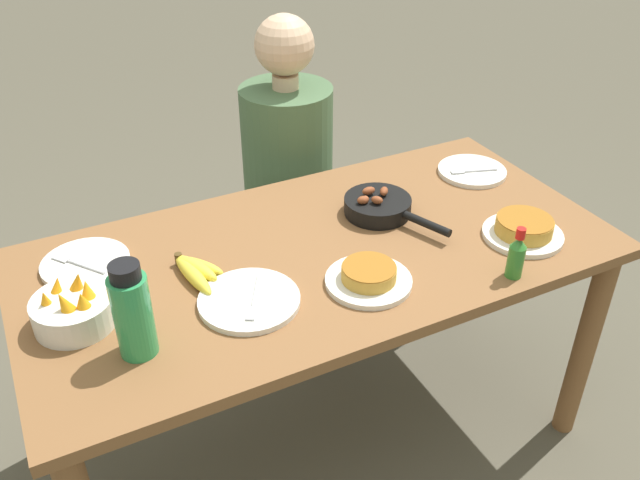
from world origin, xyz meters
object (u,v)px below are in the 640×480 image
at_px(skillet, 379,206).
at_px(hot_sauce_bottle, 516,256).
at_px(frittata_plate_center, 524,229).
at_px(empty_plate_near_front, 85,263).
at_px(banana_bunch, 195,270).
at_px(frittata_plate_side, 369,277).
at_px(person_figure, 289,203).
at_px(fruit_bowl_mango, 73,310).
at_px(empty_plate_far_left, 249,300).
at_px(empty_plate_far_right, 472,171).
at_px(water_bottle, 133,312).

relative_size(skillet, hot_sauce_bottle, 2.32).
xyz_separation_m(frittata_plate_center, empty_plate_near_front, (-1.15, 0.42, -0.02)).
xyz_separation_m(skillet, frittata_plate_center, (0.30, -0.30, -0.00)).
height_order(banana_bunch, frittata_plate_side, frittata_plate_side).
bearing_deg(person_figure, hot_sauce_bottle, -79.24).
bearing_deg(person_figure, fruit_bowl_mango, -141.61).
bearing_deg(banana_bunch, empty_plate_near_front, 144.59).
relative_size(frittata_plate_center, empty_plate_far_left, 0.89).
xyz_separation_m(empty_plate_far_right, hot_sauce_bottle, (-0.26, -0.52, 0.06)).
height_order(empty_plate_far_right, hot_sauce_bottle, hot_sauce_bottle).
bearing_deg(frittata_plate_center, person_figure, 111.14).
distance_m(skillet, frittata_plate_center, 0.43).
bearing_deg(empty_plate_far_right, hot_sauce_bottle, -116.80).
height_order(water_bottle, hot_sauce_bottle, water_bottle).
bearing_deg(frittata_plate_side, banana_bunch, 148.98).
bearing_deg(hot_sauce_bottle, fruit_bowl_mango, 163.13).
xyz_separation_m(empty_plate_near_front, person_figure, (0.81, 0.46, -0.27)).
bearing_deg(frittata_plate_side, person_figure, 79.22).
height_order(skillet, hot_sauce_bottle, hot_sauce_bottle).
distance_m(fruit_bowl_mango, water_bottle, 0.21).
distance_m(frittata_plate_center, fruit_bowl_mango, 1.23).
height_order(skillet, empty_plate_far_left, skillet).
distance_m(empty_plate_near_front, fruit_bowl_mango, 0.25).
xyz_separation_m(water_bottle, hot_sauce_bottle, (0.96, -0.16, -0.05)).
relative_size(skillet, empty_plate_near_front, 1.46).
bearing_deg(frittata_plate_center, skillet, 135.77).
relative_size(frittata_plate_side, water_bottle, 0.94).
bearing_deg(fruit_bowl_mango, hot_sauce_bottle, -16.87).
xyz_separation_m(banana_bunch, hot_sauce_bottle, (0.75, -0.38, 0.05)).
relative_size(empty_plate_near_front, fruit_bowl_mango, 1.22).
bearing_deg(fruit_bowl_mango, frittata_plate_center, -8.87).
xyz_separation_m(banana_bunch, frittata_plate_center, (0.90, -0.24, 0.01)).
distance_m(empty_plate_far_left, person_figure, 0.98).
relative_size(frittata_plate_center, empty_plate_near_front, 0.97).
xyz_separation_m(empty_plate_far_left, hot_sauce_bottle, (0.67, -0.21, 0.06)).
relative_size(fruit_bowl_mango, hot_sauce_bottle, 1.31).
height_order(fruit_bowl_mango, water_bottle, water_bottle).
relative_size(empty_plate_near_front, hot_sauce_bottle, 1.59).
relative_size(empty_plate_far_right, hot_sauce_bottle, 1.53).
bearing_deg(fruit_bowl_mango, empty_plate_far_left, -16.01).
bearing_deg(skillet, frittata_plate_center, 24.47).
height_order(skillet, frittata_plate_center, skillet).
bearing_deg(empty_plate_far_left, person_figure, 59.62).
bearing_deg(empty_plate_far_left, frittata_plate_center, -5.24).
bearing_deg(empty_plate_near_front, water_bottle, -83.33).
bearing_deg(water_bottle, person_figure, 48.32).
xyz_separation_m(fruit_bowl_mango, person_figure, (0.88, 0.69, -0.30)).
xyz_separation_m(skillet, person_figure, (-0.04, 0.59, -0.29)).
xyz_separation_m(frittata_plate_side, empty_plate_far_left, (-0.31, 0.07, -0.01)).
xyz_separation_m(empty_plate_far_left, fruit_bowl_mango, (-0.40, 0.12, 0.03)).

